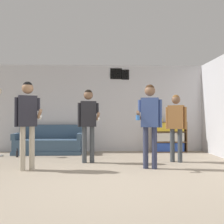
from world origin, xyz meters
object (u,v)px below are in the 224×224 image
at_px(couch, 49,144).
at_px(bottle_on_floor, 17,154).
at_px(bookshelf, 170,137).
at_px(person_watcher_holding_cup, 150,116).
at_px(person_player_foreground_left, 27,115).
at_px(person_player_foreground_center, 88,117).
at_px(drinking_cup, 161,120).
at_px(person_spectator_near_bookshelf, 176,121).

xyz_separation_m(couch, bottle_on_floor, (-0.70, -0.67, -0.19)).
bearing_deg(couch, bottle_on_floor, -135.99).
relative_size(bookshelf, person_watcher_holding_cup, 0.58).
xyz_separation_m(couch, person_player_foreground_left, (0.07, -2.31, 0.84)).
bearing_deg(bottle_on_floor, person_player_foreground_center, -23.52).
bearing_deg(person_player_foreground_center, drinking_cup, 38.94).
xyz_separation_m(person_watcher_holding_cup, drinking_cup, (0.80, 2.44, -0.12)).
height_order(person_player_foreground_center, bottle_on_floor, person_player_foreground_center).
xyz_separation_m(bookshelf, person_player_foreground_left, (-3.57, -2.51, 0.66)).
height_order(couch, person_watcher_holding_cup, person_watcher_holding_cup).
xyz_separation_m(person_player_foreground_left, person_watcher_holding_cup, (2.51, 0.07, -0.03)).
distance_m(person_watcher_holding_cup, drinking_cup, 2.57).
relative_size(couch, person_player_foreground_center, 1.13).
relative_size(bookshelf, drinking_cup, 9.76).
distance_m(bottle_on_floor, drinking_cup, 4.27).
relative_size(person_player_foreground_center, drinking_cup, 16.64).
height_order(person_player_foreground_left, drinking_cup, person_player_foreground_left).
height_order(person_watcher_holding_cup, drinking_cup, person_watcher_holding_cup).
bearing_deg(bookshelf, person_player_foreground_center, -144.15).
xyz_separation_m(person_watcher_holding_cup, person_spectator_near_bookshelf, (0.77, 0.74, -0.11)).
relative_size(bookshelf, person_spectator_near_bookshelf, 0.63).
xyz_separation_m(person_player_foreground_center, person_spectator_near_bookshelf, (2.10, 0.02, -0.08)).
bearing_deg(person_spectator_near_bookshelf, person_player_foreground_center, -179.36).
bearing_deg(couch, person_player_foreground_left, -88.25).
height_order(bookshelf, person_player_foreground_center, person_player_foreground_center).
height_order(couch, person_player_foreground_center, person_player_foreground_center).
height_order(person_player_foreground_left, person_player_foreground_center, person_player_foreground_left).
distance_m(bookshelf, person_player_foreground_center, 3.00).
distance_m(couch, bookshelf, 3.65).
distance_m(couch, person_spectator_near_bookshelf, 3.73).
xyz_separation_m(person_spectator_near_bookshelf, drinking_cup, (0.04, 1.70, -0.01)).
xyz_separation_m(couch, person_watcher_holding_cup, (2.58, -2.24, 0.81)).
bearing_deg(person_player_foreground_left, person_spectator_near_bookshelf, 13.92).
relative_size(couch, drinking_cup, 18.82).
distance_m(bookshelf, bottle_on_floor, 4.44).
relative_size(couch, bottle_on_floor, 8.22).
distance_m(person_player_foreground_left, person_player_foreground_center, 1.42).
height_order(couch, bookshelf, bookshelf).
xyz_separation_m(bookshelf, person_player_foreground_center, (-2.39, -1.72, 0.61)).
height_order(person_player_foreground_center, person_spectator_near_bookshelf, person_player_foreground_center).
bearing_deg(person_player_foreground_center, person_spectator_near_bookshelf, 0.64).
height_order(person_player_foreground_left, person_spectator_near_bookshelf, person_player_foreground_left).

